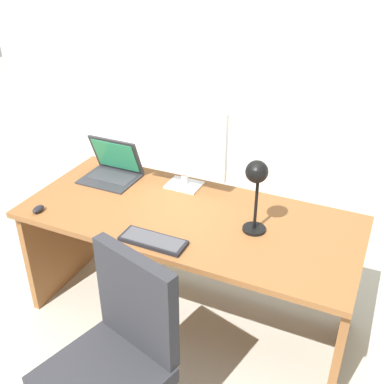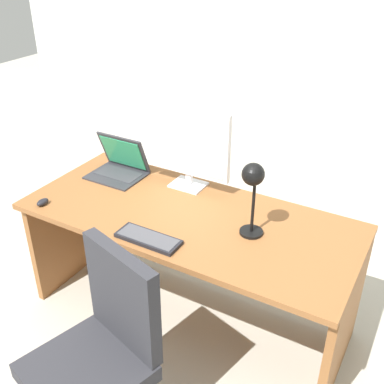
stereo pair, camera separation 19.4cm
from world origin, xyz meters
TOP-DOWN VIEW (x-y plane):
  - ground at (0.00, 1.50)m, footprint 12.00×12.00m
  - back_wall at (0.00, 3.69)m, footprint 10.00×0.10m
  - desk at (0.00, 0.05)m, footprint 1.83×0.80m
  - monitor at (-0.16, 0.28)m, footprint 0.52×0.16m
  - laptop at (-0.61, 0.21)m, footprint 0.33×0.27m
  - keyboard at (-0.05, -0.31)m, footprint 0.33×0.12m
  - mouse at (-0.76, -0.32)m, footprint 0.04×0.08m
  - desk_lamp at (0.37, -0.02)m, footprint 0.12×0.14m
  - office_chair at (0.03, -0.83)m, footprint 0.57×0.58m

SIDE VIEW (x-z plane):
  - ground at x=0.00m, z-range 0.00..0.00m
  - office_chair at x=0.03m, z-range -0.09..0.86m
  - desk at x=0.00m, z-range 0.15..0.89m
  - keyboard at x=-0.05m, z-range 0.73..0.75m
  - mouse at x=-0.76m, z-range 0.73..0.77m
  - laptop at x=-0.61m, z-range 0.68..0.93m
  - monitor at x=-0.16m, z-range 0.76..1.25m
  - desk_lamp at x=0.37m, z-range 0.83..1.23m
  - back_wall at x=0.00m, z-range 0.00..2.80m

